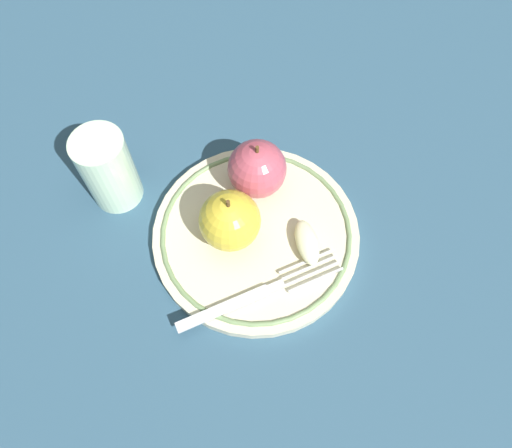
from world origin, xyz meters
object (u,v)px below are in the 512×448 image
(apple_red_whole, at_px, (230,221))
(apple_slice_front, at_px, (307,242))
(apple_second_whole, at_px, (257,169))
(drinking_glass, at_px, (108,170))
(plate, at_px, (256,235))
(fork, at_px, (255,295))

(apple_red_whole, distance_m, apple_slice_front, 0.09)
(apple_second_whole, bearing_deg, apple_red_whole, 79.72)
(apple_second_whole, distance_m, drinking_glass, 0.17)
(apple_red_whole, height_order, apple_slice_front, apple_red_whole)
(apple_slice_front, distance_m, drinking_glass, 0.24)
(plate, distance_m, drinking_glass, 0.19)
(drinking_glass, bearing_deg, plate, 173.63)
(apple_second_whole, height_order, drinking_glass, drinking_glass)
(apple_red_whole, relative_size, apple_slice_front, 1.37)
(apple_second_whole, xyz_separation_m, apple_slice_front, (-0.07, 0.07, -0.03))
(apple_slice_front, height_order, drinking_glass, drinking_glass)
(apple_slice_front, bearing_deg, drinking_glass, 58.67)
(apple_red_whole, xyz_separation_m, apple_slice_front, (-0.09, -0.01, -0.03))
(plate, bearing_deg, drinking_glass, -6.37)
(apple_red_whole, xyz_separation_m, apple_second_whole, (-0.01, -0.07, 0.00))
(fork, bearing_deg, apple_second_whole, 64.97)
(apple_red_whole, bearing_deg, fork, 124.29)
(apple_slice_front, xyz_separation_m, fork, (0.04, 0.07, -0.01))
(apple_second_whole, bearing_deg, drinking_glass, 14.32)
(apple_second_whole, relative_size, drinking_glass, 0.74)
(plate, xyz_separation_m, drinking_glass, (0.18, -0.02, 0.04))
(apple_red_whole, bearing_deg, plate, -160.08)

